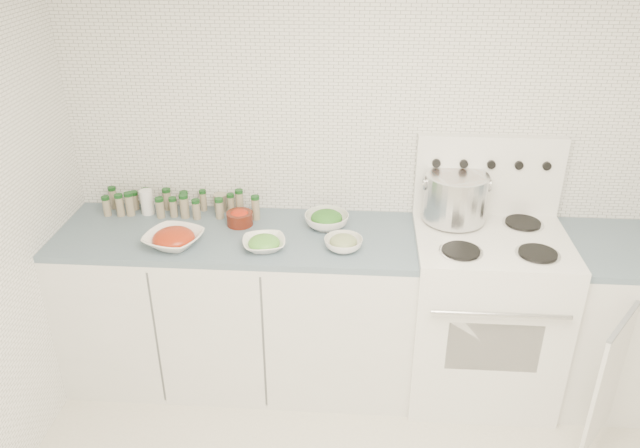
{
  "coord_description": "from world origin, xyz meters",
  "views": [
    {
      "loc": [
        -0.19,
        -1.61,
        2.4
      ],
      "look_at": [
        -0.38,
        1.14,
        0.99
      ],
      "focal_mm": 35.0,
      "sensor_mm": 36.0,
      "label": 1
    }
  ],
  "objects_px": {
    "stove": "(482,309)",
    "bowl_snowpea": "(264,243)",
    "stock_pot": "(455,195)",
    "bowl_tomato": "(174,238)"
  },
  "relations": [
    {
      "from": "bowl_tomato",
      "to": "bowl_snowpea",
      "type": "distance_m",
      "value": 0.45
    },
    {
      "from": "stove",
      "to": "bowl_snowpea",
      "type": "distance_m",
      "value": 1.22
    },
    {
      "from": "stove",
      "to": "bowl_tomato",
      "type": "bearing_deg",
      "value": -174.74
    },
    {
      "from": "stove",
      "to": "bowl_tomato",
      "type": "distance_m",
      "value": 1.65
    },
    {
      "from": "stock_pot",
      "to": "bowl_snowpea",
      "type": "height_order",
      "value": "stock_pot"
    },
    {
      "from": "stock_pot",
      "to": "stove",
      "type": "bearing_deg",
      "value": -42.11
    },
    {
      "from": "stove",
      "to": "stock_pot",
      "type": "distance_m",
      "value": 0.63
    },
    {
      "from": "stock_pot",
      "to": "bowl_tomato",
      "type": "xyz_separation_m",
      "value": [
        -1.4,
        -0.31,
        -0.14
      ]
    },
    {
      "from": "bowl_tomato",
      "to": "bowl_snowpea",
      "type": "height_order",
      "value": "bowl_tomato"
    },
    {
      "from": "stove",
      "to": "bowl_snowpea",
      "type": "height_order",
      "value": "stove"
    }
  ]
}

